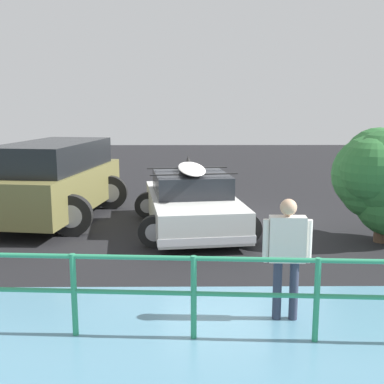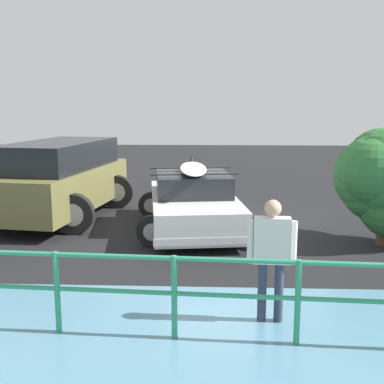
{
  "view_description": "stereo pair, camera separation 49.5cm",
  "coord_description": "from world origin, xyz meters",
  "px_view_note": "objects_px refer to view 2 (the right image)",
  "views": [
    {
      "loc": [
        0.67,
        10.95,
        2.72
      ],
      "look_at": [
        0.59,
        1.22,
        0.95
      ],
      "focal_mm": 45.0,
      "sensor_mm": 36.0,
      "label": 1
    },
    {
      "loc": [
        0.18,
        10.94,
        2.72
      ],
      "look_at": [
        0.59,
        1.22,
        0.95
      ],
      "focal_mm": 45.0,
      "sensor_mm": 36.0,
      "label": 2
    }
  ],
  "objects_px": {
    "sedan_car": "(193,202)",
    "suv_car": "(61,178)",
    "person_bystander": "(272,249)",
    "bush_near_left": "(383,178)"
  },
  "relations": [
    {
      "from": "sedan_car",
      "to": "suv_car",
      "type": "height_order",
      "value": "suv_car"
    },
    {
      "from": "bush_near_left",
      "to": "suv_car",
      "type": "bearing_deg",
      "value": -15.6
    },
    {
      "from": "suv_car",
      "to": "bush_near_left",
      "type": "height_order",
      "value": "bush_near_left"
    },
    {
      "from": "sedan_car",
      "to": "bush_near_left",
      "type": "bearing_deg",
      "value": 165.16
    },
    {
      "from": "sedan_car",
      "to": "person_bystander",
      "type": "xyz_separation_m",
      "value": [
        -1.16,
        4.58,
        0.35
      ]
    },
    {
      "from": "sedan_car",
      "to": "suv_car",
      "type": "xyz_separation_m",
      "value": [
        3.23,
        -0.95,
        0.37
      ]
    },
    {
      "from": "person_bystander",
      "to": "bush_near_left",
      "type": "height_order",
      "value": "bush_near_left"
    },
    {
      "from": "sedan_car",
      "to": "person_bystander",
      "type": "height_order",
      "value": "person_bystander"
    },
    {
      "from": "suv_car",
      "to": "bush_near_left",
      "type": "distance_m",
      "value": 7.23
    },
    {
      "from": "suv_car",
      "to": "bush_near_left",
      "type": "bearing_deg",
      "value": 164.4
    }
  ]
}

